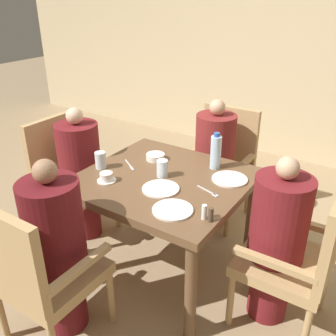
% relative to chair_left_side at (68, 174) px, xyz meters
% --- Properties ---
extents(ground_plane, '(16.00, 16.00, 0.00)m').
position_rel_chair_left_side_xyz_m(ground_plane, '(0.92, 0.00, -0.51)').
color(ground_plane, '#9E8460').
extents(wall_back, '(8.00, 0.06, 2.80)m').
position_rel_chair_left_side_xyz_m(wall_back, '(0.92, 2.45, 0.89)').
color(wall_back, '#C6B289').
rests_on(wall_back, ground_plane).
extents(dining_table, '(1.05, 0.99, 0.73)m').
position_rel_chair_left_side_xyz_m(dining_table, '(0.92, 0.00, 0.12)').
color(dining_table, brown).
rests_on(dining_table, ground_plane).
extents(chair_left_side, '(0.50, 0.50, 0.95)m').
position_rel_chair_left_side_xyz_m(chair_left_side, '(0.00, 0.00, 0.00)').
color(chair_left_side, tan).
rests_on(chair_left_side, ground_plane).
extents(diner_in_left_chair, '(0.32, 0.32, 1.08)m').
position_rel_chair_left_side_xyz_m(diner_in_left_chair, '(0.14, 0.00, 0.04)').
color(diner_in_left_chair, maroon).
rests_on(diner_in_left_chair, ground_plane).
extents(chair_far_side, '(0.50, 0.50, 0.95)m').
position_rel_chair_left_side_xyz_m(chair_far_side, '(0.92, 0.89, 0.00)').
color(chair_far_side, tan).
rests_on(chair_far_side, ground_plane).
extents(diner_in_far_chair, '(0.32, 0.32, 1.08)m').
position_rel_chair_left_side_xyz_m(diner_in_far_chair, '(0.92, 0.74, 0.05)').
color(diner_in_far_chair, maroon).
rests_on(diner_in_far_chair, ground_plane).
extents(chair_right_side, '(0.50, 0.50, 0.95)m').
position_rel_chair_left_side_xyz_m(chair_right_side, '(1.83, 0.00, 0.00)').
color(chair_right_side, tan).
rests_on(chair_right_side, ground_plane).
extents(diner_in_right_chair, '(0.32, 0.32, 1.07)m').
position_rel_chair_left_side_xyz_m(diner_in_right_chair, '(1.69, 0.00, 0.04)').
color(diner_in_right_chair, maroon).
rests_on(diner_in_right_chair, ground_plane).
extents(chair_near_corner, '(0.50, 0.50, 0.95)m').
position_rel_chair_left_side_xyz_m(chair_near_corner, '(0.71, -0.89, 0.00)').
color(chair_near_corner, tan).
rests_on(chair_near_corner, ground_plane).
extents(diner_in_near_chair, '(0.32, 0.32, 1.10)m').
position_rel_chair_left_side_xyz_m(diner_in_near_chair, '(0.71, -0.74, 0.05)').
color(diner_in_near_chair, '#5B1419').
rests_on(diner_in_near_chair, ground_plane).
extents(plate_main_left, '(0.23, 0.23, 0.01)m').
position_rel_chair_left_side_xyz_m(plate_main_left, '(1.18, -0.30, 0.23)').
color(plate_main_left, white).
rests_on(plate_main_left, dining_table).
extents(plate_main_right, '(0.23, 0.23, 0.01)m').
position_rel_chair_left_side_xyz_m(plate_main_right, '(1.29, 0.21, 0.23)').
color(plate_main_right, white).
rests_on(plate_main_right, dining_table).
extents(plate_dessert_center, '(0.23, 0.23, 0.01)m').
position_rel_chair_left_side_xyz_m(plate_dessert_center, '(0.99, -0.14, 0.23)').
color(plate_dessert_center, white).
rests_on(plate_dessert_center, dining_table).
extents(teacup_with_saucer, '(0.12, 0.12, 0.06)m').
position_rel_chair_left_side_xyz_m(teacup_with_saucer, '(0.64, -0.24, 0.25)').
color(teacup_with_saucer, white).
rests_on(teacup_with_saucer, dining_table).
extents(bowl_small, '(0.13, 0.13, 0.04)m').
position_rel_chair_left_side_xyz_m(bowl_small, '(0.71, 0.20, 0.25)').
color(bowl_small, white).
rests_on(bowl_small, dining_table).
extents(water_bottle, '(0.07, 0.07, 0.25)m').
position_rel_chair_left_side_xyz_m(water_bottle, '(1.13, 0.31, 0.34)').
color(water_bottle, silver).
rests_on(water_bottle, dining_table).
extents(glass_tall_near, '(0.07, 0.07, 0.12)m').
position_rel_chair_left_side_xyz_m(glass_tall_near, '(0.47, -0.11, 0.28)').
color(glass_tall_near, silver).
rests_on(glass_tall_near, dining_table).
extents(glass_tall_mid, '(0.07, 0.07, 0.12)m').
position_rel_chair_left_side_xyz_m(glass_tall_mid, '(0.90, 0.01, 0.28)').
color(glass_tall_mid, silver).
rests_on(glass_tall_mid, dining_table).
extents(salt_shaker, '(0.03, 0.03, 0.09)m').
position_rel_chair_left_side_xyz_m(salt_shaker, '(1.36, -0.28, 0.27)').
color(salt_shaker, white).
rests_on(salt_shaker, dining_table).
extents(pepper_shaker, '(0.03, 0.03, 0.08)m').
position_rel_chair_left_side_xyz_m(pepper_shaker, '(1.40, -0.28, 0.26)').
color(pepper_shaker, '#4C3D2D').
rests_on(pepper_shaker, dining_table).
extents(fork_beside_plate, '(0.17, 0.06, 0.00)m').
position_rel_chair_left_side_xyz_m(fork_beside_plate, '(1.26, -0.01, 0.23)').
color(fork_beside_plate, silver).
rests_on(fork_beside_plate, dining_table).
extents(knife_beside_plate, '(0.16, 0.11, 0.00)m').
position_rel_chair_left_side_xyz_m(knife_beside_plate, '(0.62, 0.02, 0.23)').
color(knife_beside_plate, silver).
rests_on(knife_beside_plate, dining_table).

